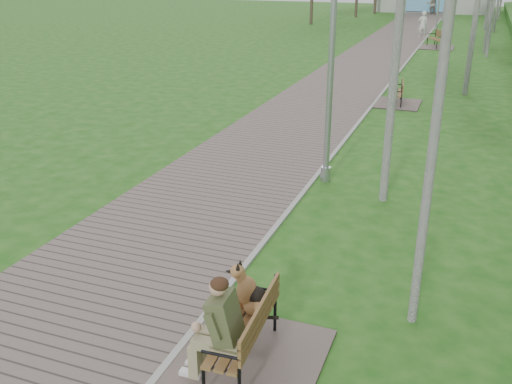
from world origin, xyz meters
TOP-DOWN VIEW (x-y plane):
  - ground at (0.00, 0.00)m, footprint 120.00×120.00m
  - walkway at (-1.75, 21.50)m, footprint 3.50×67.00m
  - kerb at (0.00, 21.50)m, footprint 0.10×67.00m
  - bench_main at (0.79, -2.34)m, footprint 1.82×2.02m
  - bench_second at (0.68, 12.08)m, footprint 1.57×1.74m
  - bench_third at (0.88, 26.49)m, footprint 1.88×2.09m
  - lamp_post_near at (0.25, 4.13)m, footprint 0.22×0.22m
  - lamp_post_second at (0.06, 15.56)m, footprint 0.17×0.17m
  - pedestrian_near at (-0.30, 30.66)m, footprint 0.69×0.57m
  - pedestrian_far at (-1.14, 47.28)m, footprint 1.05×0.90m

SIDE VIEW (x-z plane):
  - ground at x=0.00m, z-range 0.00..0.00m
  - walkway at x=-1.75m, z-range 0.00..0.04m
  - kerb at x=0.00m, z-range 0.00..0.05m
  - bench_second at x=0.68m, z-range -0.31..0.66m
  - bench_third at x=0.88m, z-range -0.36..0.79m
  - bench_main at x=0.79m, z-range -0.35..1.24m
  - pedestrian_near at x=-0.30m, z-range 0.00..1.62m
  - pedestrian_far at x=-1.14m, z-range 0.00..1.87m
  - lamp_post_second at x=0.06m, z-range -0.14..4.28m
  - lamp_post_near at x=0.25m, z-range -0.19..5.49m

